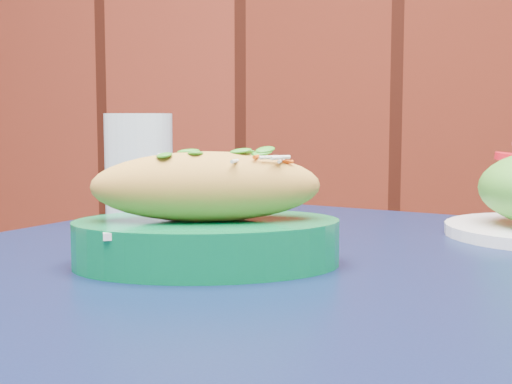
% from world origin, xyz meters
% --- Properties ---
extents(cafe_table, '(0.98, 0.98, 0.75)m').
position_xyz_m(cafe_table, '(0.43, 1.78, 0.66)').
color(cafe_table, black).
rests_on(cafe_table, ground).
extents(banh_mi_basket, '(0.27, 0.22, 0.11)m').
position_xyz_m(banh_mi_basket, '(0.33, 1.77, 0.79)').
color(banh_mi_basket, '#036736').
rests_on(banh_mi_basket, cafe_table).
extents(water_glass, '(0.08, 0.08, 0.13)m').
position_xyz_m(water_glass, '(0.17, 1.99, 0.82)').
color(water_glass, silver).
rests_on(water_glass, cafe_table).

